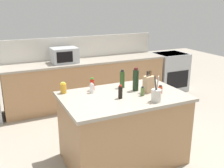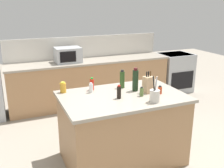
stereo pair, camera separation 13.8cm
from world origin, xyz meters
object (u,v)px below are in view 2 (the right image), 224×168
(knife_block, at_px, (148,84))
(wine_bottle, at_px, (135,80))
(utensil_crock, at_px, (155,95))
(spice_jar_oregano, at_px, (142,92))
(honey_jar, at_px, (63,88))
(olive_oil_bottle, at_px, (122,79))
(salt_shaker, at_px, (91,88))
(range_oven, at_px, (174,72))
(soy_sauce_bottle, at_px, (119,92))
(microwave, at_px, (68,55))
(hot_sauce_bottle, at_px, (92,84))
(spice_jar_paprika, at_px, (160,90))

(knife_block, height_order, wine_bottle, wine_bottle)
(utensil_crock, distance_m, spice_jar_oregano, 0.25)
(honey_jar, relative_size, olive_oil_bottle, 0.57)
(wine_bottle, bearing_deg, spice_jar_oregano, -96.46)
(utensil_crock, xyz_separation_m, salt_shaker, (-0.59, 0.62, -0.02))
(range_oven, distance_m, soy_sauce_bottle, 3.44)
(microwave, relative_size, hot_sauce_bottle, 2.88)
(utensil_crock, xyz_separation_m, spice_jar_paprika, (0.22, 0.23, -0.03))
(range_oven, xyz_separation_m, spice_jar_paprika, (-1.95, -2.34, 0.52))
(knife_block, bearing_deg, hot_sauce_bottle, 138.80)
(honey_jar, height_order, salt_shaker, honey_jar)
(hot_sauce_bottle, bearing_deg, utensil_crock, -52.93)
(utensil_crock, xyz_separation_m, olive_oil_bottle, (-0.12, 0.65, 0.04))
(range_oven, height_order, soy_sauce_bottle, soy_sauce_bottle)
(honey_jar, bearing_deg, salt_shaker, -23.45)
(utensil_crock, height_order, hot_sauce_bottle, utensil_crock)
(spice_jar_paprika, bearing_deg, wine_bottle, 135.09)
(knife_block, relative_size, spice_jar_oregano, 2.39)
(knife_block, relative_size, soy_sauce_bottle, 1.69)
(microwave, bearing_deg, range_oven, -0.00)
(soy_sauce_bottle, height_order, olive_oil_bottle, olive_oil_bottle)
(olive_oil_bottle, bearing_deg, range_oven, 39.80)
(spice_jar_paprika, distance_m, soy_sauce_bottle, 0.57)
(wine_bottle, bearing_deg, utensil_crock, -88.24)
(honey_jar, relative_size, hot_sauce_bottle, 0.84)
(range_oven, height_order, olive_oil_bottle, olive_oil_bottle)
(range_oven, bearing_deg, soy_sauce_bottle, -137.72)
(microwave, height_order, soy_sauce_bottle, microwave)
(spice_jar_oregano, bearing_deg, knife_block, 30.76)
(knife_block, bearing_deg, microwave, 92.82)
(spice_jar_paprika, relative_size, hot_sauce_bottle, 0.62)
(wine_bottle, distance_m, hot_sauce_bottle, 0.59)
(microwave, relative_size, salt_shaker, 3.75)
(olive_oil_bottle, height_order, salt_shaker, olive_oil_bottle)
(hot_sauce_bottle, bearing_deg, spice_jar_oregano, -43.19)
(range_oven, height_order, microwave, microwave)
(spice_jar_paprika, relative_size, wine_bottle, 0.34)
(spice_jar_paprika, distance_m, honey_jar, 1.27)
(microwave, distance_m, wine_bottle, 2.14)
(range_oven, xyz_separation_m, honey_jar, (-3.10, -1.80, 0.54))
(spice_jar_paprika, distance_m, wine_bottle, 0.35)
(microwave, xyz_separation_m, soy_sauce_bottle, (0.08, -2.29, -0.07))
(knife_block, distance_m, wine_bottle, 0.18)
(knife_block, distance_m, utensil_crock, 0.35)
(spice_jar_oregano, height_order, olive_oil_bottle, olive_oil_bottle)
(spice_jar_paprika, bearing_deg, honey_jar, 154.88)
(spice_jar_paprika, distance_m, salt_shaker, 0.90)
(utensil_crock, bearing_deg, spice_jar_paprika, 45.87)
(hot_sauce_bottle, bearing_deg, soy_sauce_bottle, -65.13)
(microwave, relative_size, soy_sauce_bottle, 2.92)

